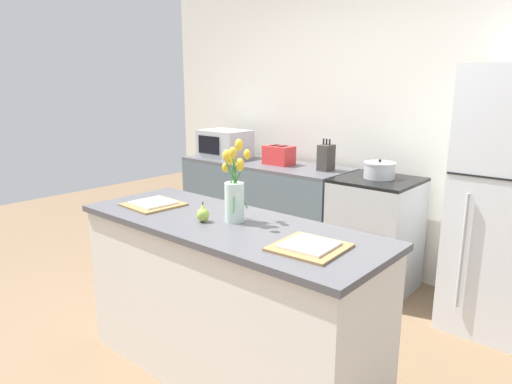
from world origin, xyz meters
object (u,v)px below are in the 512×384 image
at_px(plate_setting_left, 153,204).
at_px(plate_setting_right, 309,246).
at_px(microwave, 225,144).
at_px(cooking_pot, 379,170).
at_px(knife_block, 326,158).
at_px(stove_range, 375,234).
at_px(toaster, 279,155).
at_px(pear_figurine, 203,214).
at_px(flower_vase, 235,192).

relative_size(plate_setting_left, plate_setting_right, 1.00).
bearing_deg(microwave, cooking_pot, 0.77).
xyz_separation_m(plate_setting_left, knife_block, (0.17, 1.67, 0.10)).
xyz_separation_m(stove_range, knife_block, (-0.50, 0.03, 0.57)).
bearing_deg(plate_setting_right, cooking_pot, 106.02).
height_order(toaster, knife_block, knife_block).
bearing_deg(toaster, cooking_pot, 0.87).
bearing_deg(microwave, stove_range, 0.02).
bearing_deg(pear_figurine, knife_block, 100.29).
bearing_deg(pear_figurine, microwave, 131.60).
xyz_separation_m(flower_vase, pear_figurine, (-0.12, -0.12, -0.12)).
xyz_separation_m(pear_figurine, toaster, (-0.80, 1.68, 0.04)).
bearing_deg(flower_vase, plate_setting_right, -9.15).
relative_size(flower_vase, toaster, 1.55).
distance_m(stove_range, plate_setting_left, 1.84).
xyz_separation_m(plate_setting_left, microwave, (-1.01, 1.64, 0.13)).
bearing_deg(flower_vase, knife_block, 105.18).
bearing_deg(toaster, plate_setting_left, -78.99).
xyz_separation_m(flower_vase, cooking_pot, (0.07, 1.58, -0.10)).
xyz_separation_m(flower_vase, knife_block, (-0.43, 1.59, -0.05)).
bearing_deg(pear_figurine, stove_range, 83.45).
xyz_separation_m(cooking_pot, knife_block, (-0.50, 0.01, 0.05)).
bearing_deg(plate_setting_left, knife_block, 84.22).
xyz_separation_m(stove_range, cooking_pot, (-0.01, 0.02, 0.52)).
bearing_deg(toaster, knife_block, 2.67).
bearing_deg(plate_setting_left, stove_range, 67.78).
bearing_deg(stove_range, microwave, -179.98).
xyz_separation_m(toaster, microwave, (-0.69, -0.01, 0.05)).
relative_size(stove_range, flower_vase, 2.11).
distance_m(stove_range, pear_figurine, 1.76).
height_order(cooking_pot, microwave, microwave).
bearing_deg(plate_setting_left, microwave, 121.53).
xyz_separation_m(pear_figurine, cooking_pot, (0.19, 1.70, 0.02)).
relative_size(pear_figurine, plate_setting_left, 0.34).
relative_size(toaster, cooking_pot, 1.14).
distance_m(plate_setting_left, microwave, 1.93).
bearing_deg(plate_setting_right, stove_range, 106.01).
bearing_deg(cooking_pot, microwave, -179.23).
height_order(plate_setting_right, knife_block, knife_block).
height_order(flower_vase, pear_figurine, flower_vase).
bearing_deg(plate_setting_right, flower_vase, 170.85).
distance_m(cooking_pot, knife_block, 0.50).
relative_size(toaster, knife_block, 1.04).
relative_size(plate_setting_right, toaster, 1.15).
bearing_deg(microwave, toaster, 0.63).
bearing_deg(knife_block, plate_setting_left, -95.78).
bearing_deg(cooking_pot, plate_setting_right, -73.98).
bearing_deg(pear_figurine, plate_setting_left, 176.18).
xyz_separation_m(stove_range, plate_setting_right, (0.47, -1.64, 0.47)).
relative_size(flower_vase, cooking_pot, 1.77).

